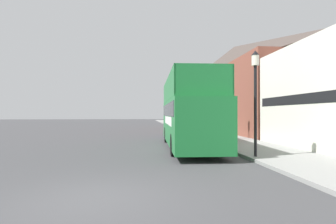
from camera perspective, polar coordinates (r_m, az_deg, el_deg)
ground_plane at (r=27.39m, az=-8.50°, el=-4.62°), size 144.00×144.00×0.00m
sidewalk at (r=25.26m, az=9.04°, el=-4.82°), size 3.75×108.00×0.14m
brick_terrace_rear at (r=33.04m, az=14.23°, el=4.98°), size 6.00×25.61×10.22m
tour_bus at (r=15.72m, az=4.45°, el=-1.19°), size 3.01×10.24×4.12m
parked_car_ahead_of_bus at (r=23.09m, az=2.82°, el=-3.86°), size 1.90×3.98×1.32m
lamp_post_nearest at (r=12.27m, az=18.48°, el=5.95°), size 0.35×0.35×4.69m
lamp_post_second at (r=19.67m, az=9.85°, el=4.38°), size 0.35×0.35×5.16m
lamp_post_third at (r=27.17m, az=5.16°, el=3.11°), size 0.35×0.35×5.19m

